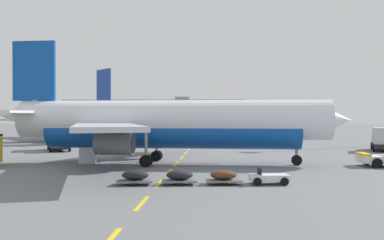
# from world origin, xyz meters

# --- Properties ---
(ground) EXTENTS (400.00, 400.00, 0.00)m
(ground) POSITION_xyz_m (40.00, 40.00, 0.00)
(ground) COLOR slate
(apron_paint_markings) EXTENTS (8.00, 96.43, 0.01)m
(apron_paint_markings) POSITION_xyz_m (18.00, 38.09, 0.00)
(apron_paint_markings) COLOR yellow
(apron_paint_markings) RESTS_ON ground
(airliner_foreground) EXTENTS (34.78, 34.59, 12.20)m
(airliner_foreground) POSITION_xyz_m (17.01, 21.52, 3.95)
(airliner_foreground) COLOR silver
(airliner_foreground) RESTS_ON ground
(airliner_mid_left) EXTENTS (29.60, 31.61, 12.78)m
(airliner_mid_left) POSITION_xyz_m (-7.18, 64.83, 4.14)
(airliner_mid_left) COLOR silver
(airliner_mid_left) RESTS_ON ground
(catering_truck) EXTENTS (4.21, 7.39, 3.14)m
(catering_truck) POSITION_xyz_m (44.03, 39.09, 1.65)
(catering_truck) COLOR black
(catering_truck) RESTS_ON ground
(ground_power_truck) EXTENTS (5.08, 7.37, 3.14)m
(ground_power_truck) POSITION_xyz_m (0.51, 37.30, 1.65)
(ground_power_truck) COLOR black
(ground_power_truck) RESTS_ON ground
(baggage_train) EXTENTS (11.68, 2.52, 1.14)m
(baggage_train) POSITION_xyz_m (20.98, 8.83, 0.53)
(baggage_train) COLOR silver
(baggage_train) RESTS_ON ground
(uld_cargo_container) EXTENTS (1.88, 1.84, 1.60)m
(uld_cargo_container) POSITION_xyz_m (9.16, 21.97, 0.80)
(uld_cargo_container) COLOR #B7BCC6
(uld_cargo_container) RESTS_ON ground
(terminal_satellite) EXTENTS (71.02, 27.94, 12.62)m
(terminal_satellite) POSITION_xyz_m (-3.16, 160.98, 5.52)
(terminal_satellite) COLOR #9E998E
(terminal_satellite) RESTS_ON ground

